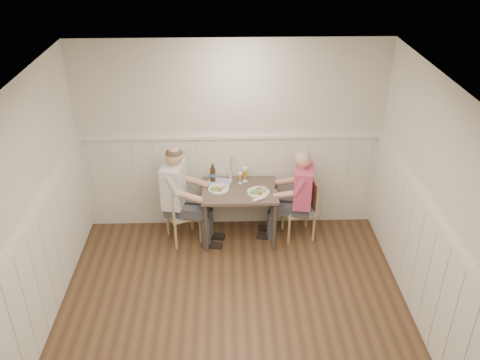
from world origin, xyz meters
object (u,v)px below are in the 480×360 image
(chair_left, at_px, (179,210))
(beer_bottle, at_px, (213,174))
(chair_right, at_px, (303,206))
(man_in_pink, at_px, (299,203))
(grass_vase, at_px, (230,167))
(diner_cream, at_px, (179,203))
(dining_table, at_px, (240,196))

(chair_left, bearing_deg, beer_bottle, 29.79)
(chair_right, relative_size, chair_left, 0.99)
(chair_left, distance_m, man_in_pink, 1.58)
(man_in_pink, xyz_separation_m, grass_vase, (-0.89, 0.33, 0.37))
(chair_right, distance_m, grass_vase, 1.10)
(chair_left, relative_size, diner_cream, 0.61)
(beer_bottle, bearing_deg, chair_right, -8.81)
(dining_table, bearing_deg, man_in_pink, -1.56)
(dining_table, relative_size, diner_cream, 0.69)
(dining_table, xyz_separation_m, beer_bottle, (-0.35, 0.23, 0.21))
(man_in_pink, bearing_deg, grass_vase, 159.82)
(dining_table, height_order, chair_right, chair_right)
(dining_table, distance_m, chair_right, 0.87)
(chair_right, bearing_deg, chair_left, -177.50)
(dining_table, distance_m, diner_cream, 0.80)
(chair_right, relative_size, man_in_pink, 0.64)
(diner_cream, relative_size, grass_vase, 3.79)
(chair_right, xyz_separation_m, chair_left, (-1.64, -0.07, 0.01))
(chair_left, distance_m, diner_cream, 0.13)
(man_in_pink, relative_size, beer_bottle, 5.11)
(chair_right, height_order, man_in_pink, man_in_pink)
(grass_vase, bearing_deg, diner_cream, -153.04)
(dining_table, height_order, chair_left, chair_left)
(chair_right, height_order, diner_cream, diner_cream)
(diner_cream, bearing_deg, dining_table, 2.75)
(chair_left, height_order, diner_cream, diner_cream)
(chair_right, xyz_separation_m, diner_cream, (-1.64, -0.08, 0.13))
(diner_cream, xyz_separation_m, grass_vase, (0.68, 0.35, 0.33))
(man_in_pink, height_order, diner_cream, diner_cream)
(beer_bottle, bearing_deg, dining_table, -33.21)
(beer_bottle, bearing_deg, man_in_pink, -12.43)
(man_in_pink, bearing_deg, diner_cream, -179.38)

